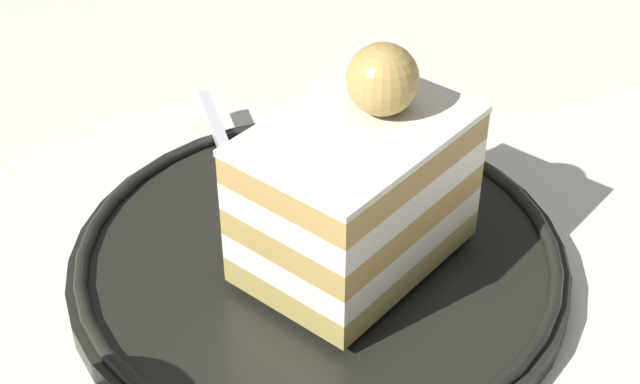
# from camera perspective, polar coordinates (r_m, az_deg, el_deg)

# --- Properties ---
(ground_plane) EXTENTS (2.40, 2.40, 0.00)m
(ground_plane) POSITION_cam_1_polar(r_m,az_deg,el_deg) (0.46, 0.82, -3.18)
(ground_plane) COLOR silver
(dessert_plate) EXTENTS (0.22, 0.22, 0.02)m
(dessert_plate) POSITION_cam_1_polar(r_m,az_deg,el_deg) (0.44, 0.00, -4.01)
(dessert_plate) COLOR black
(dessert_plate) RESTS_ON ground_plane
(cake_slice) EXTENTS (0.09, 0.11, 0.10)m
(cake_slice) POSITION_cam_1_polar(r_m,az_deg,el_deg) (0.40, 2.23, 0.25)
(cake_slice) COLOR tan
(cake_slice) RESTS_ON dessert_plate
(fork) EXTENTS (0.07, 0.10, 0.00)m
(fork) POSITION_cam_1_polar(r_m,az_deg,el_deg) (0.49, -5.57, 2.28)
(fork) COLOR silver
(fork) RESTS_ON dessert_plate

